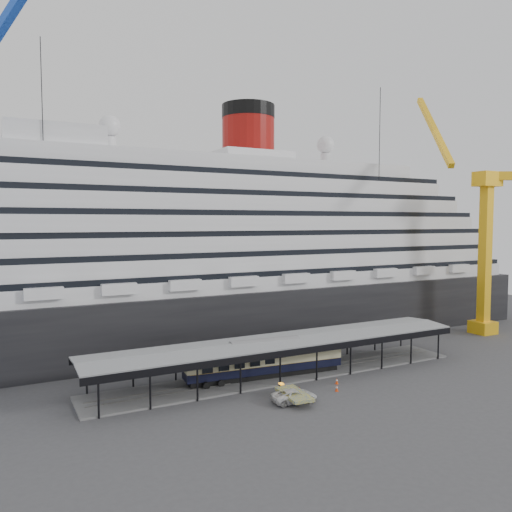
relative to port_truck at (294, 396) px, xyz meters
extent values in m
plane|color=#3C3C3F|center=(4.22, 4.74, -0.77)|extent=(200.00, 200.00, 0.00)
cube|color=black|center=(4.22, 36.74, 4.23)|extent=(130.00, 30.00, 10.00)
cylinder|color=maroon|center=(12.22, 36.74, 36.63)|extent=(10.00, 10.00, 9.00)
cylinder|color=black|center=(12.22, 36.74, 41.88)|extent=(10.10, 10.10, 2.50)
sphere|color=silver|center=(-13.78, 36.74, 36.93)|extent=(3.60, 3.60, 3.60)
sphere|color=silver|center=(30.22, 36.74, 36.93)|extent=(3.60, 3.60, 3.60)
cube|color=slate|center=(4.22, 9.74, -0.65)|extent=(56.00, 8.00, 0.24)
cube|color=slate|center=(4.22, 9.02, -0.49)|extent=(54.00, 0.08, 0.10)
cube|color=slate|center=(4.22, 10.46, -0.49)|extent=(54.00, 0.08, 0.10)
cube|color=black|center=(4.22, 5.24, 3.68)|extent=(56.00, 0.18, 0.90)
cube|color=black|center=(4.22, 14.24, 3.68)|extent=(56.00, 0.18, 0.90)
cube|color=slate|center=(4.22, 9.74, 4.41)|extent=(56.00, 9.00, 0.24)
cylinder|color=black|center=(-25.00, 26.49, 22.83)|extent=(0.12, 0.12, 47.21)
cube|color=yellow|center=(52.22, 14.74, 0.43)|extent=(4.00, 4.00, 2.40)
cube|color=yellow|center=(52.22, 14.74, 14.63)|extent=(1.80, 1.80, 26.00)
cube|color=yellow|center=(52.22, 14.74, 29.03)|extent=(5.00, 3.20, 2.80)
cube|color=yellow|center=(43.35, 19.86, 38.43)|extent=(11.42, 18.78, 16.80)
cube|color=yellow|center=(55.25, 12.99, 29.63)|extent=(6.00, 4.39, 1.60)
cylinder|color=black|center=(34.48, 24.99, 22.83)|extent=(0.12, 0.12, 47.21)
imported|color=silver|center=(0.00, 0.00, 0.00)|extent=(5.77, 3.05, 1.55)
cube|color=black|center=(1.26, 9.74, -0.17)|extent=(21.87, 4.37, 0.72)
cube|color=black|center=(1.26, 9.74, 0.76)|extent=(22.94, 4.88, 1.14)
cube|color=beige|center=(1.26, 9.74, 2.00)|extent=(22.94, 4.92, 1.35)
cube|color=black|center=(1.26, 9.74, 2.88)|extent=(22.94, 4.88, 0.41)
cube|color=#D8420C|center=(2.27, 2.44, -0.76)|extent=(0.45, 0.45, 0.03)
cone|color=#D8420C|center=(2.27, 2.44, -0.36)|extent=(0.38, 0.38, 0.79)
cylinder|color=white|center=(2.27, 2.44, -0.28)|extent=(0.25, 0.25, 0.15)
cube|color=#E23E0C|center=(6.88, 0.78, -0.76)|extent=(0.55, 0.55, 0.03)
cone|color=#E23E0C|center=(6.88, 0.78, -0.36)|extent=(0.46, 0.46, 0.79)
cylinder|color=white|center=(6.88, 0.78, -0.28)|extent=(0.25, 0.25, 0.15)
cube|color=#EF450D|center=(8.62, 3.10, -0.76)|extent=(0.55, 0.55, 0.03)
cone|color=#EF450D|center=(8.62, 3.10, -0.35)|extent=(0.46, 0.46, 0.81)
cylinder|color=white|center=(8.62, 3.10, -0.27)|extent=(0.26, 0.26, 0.16)
camera|label=1|loc=(-31.09, -49.90, 20.84)|focal=35.00mm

